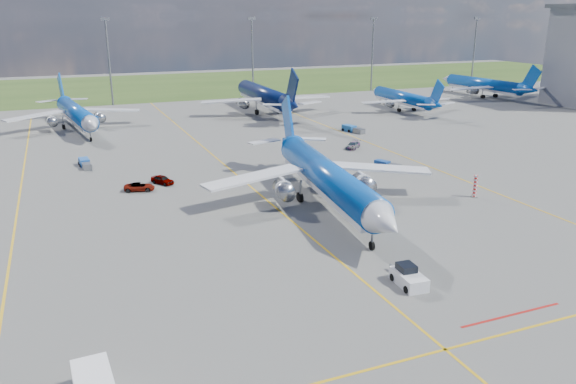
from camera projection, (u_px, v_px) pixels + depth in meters
name	position (u px, v px, depth m)	size (l,w,h in m)	color
ground	(324.00, 248.00, 58.11)	(400.00, 400.00, 0.00)	#51514F
grass_strip	(131.00, 87.00, 190.46)	(400.00, 80.00, 0.01)	#2D4719
taxiway_lines	(243.00, 179.00, 82.61)	(60.25, 160.00, 0.02)	gold
floodlight_masts	(184.00, 55.00, 155.03)	(202.20, 0.50, 22.70)	slate
warning_post	(475.00, 186.00, 74.15)	(0.50, 0.50, 3.00)	red
bg_jet_nnw	(78.00, 130.00, 118.33)	(29.81, 39.13, 10.25)	#0C4AAA
bg_jet_n	(264.00, 112.00, 140.53)	(35.05, 46.00, 12.05)	#071541
bg_jet_ne	(402.00, 110.00, 143.55)	(26.26, 34.46, 9.03)	#0C4AAA
bg_jet_ene	(482.00, 97.00, 167.26)	(30.09, 39.50, 10.34)	#0C4AAA
main_airliner	(326.00, 206.00, 70.89)	(32.67, 42.89, 11.23)	#0C4AAA
pushback_tug	(408.00, 277.00, 50.06)	(2.25, 5.38, 1.80)	silver
service_car_a	(162.00, 180.00, 80.20)	(1.49, 3.69, 1.26)	#999999
service_car_b	(139.00, 187.00, 77.04)	(1.90, 4.12, 1.14)	#999999
service_car_c	(353.00, 145.00, 101.61)	(1.75, 4.30, 1.25)	#999999
baggage_tug_w	(386.00, 165.00, 88.93)	(2.85, 4.50, 0.99)	navy
baggage_tug_c	(85.00, 163.00, 89.40)	(1.79, 5.20, 1.14)	#1C52A9
baggage_tug_e	(353.00, 129.00, 116.18)	(2.83, 5.83, 1.26)	#1C5DAB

